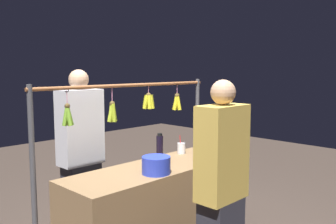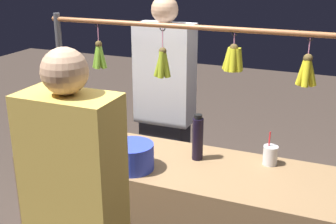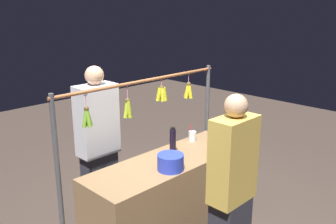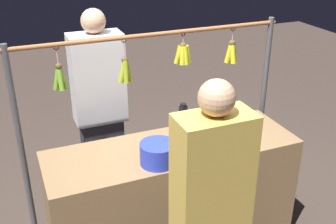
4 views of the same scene
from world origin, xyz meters
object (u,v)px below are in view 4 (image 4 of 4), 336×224
water_bottle (183,122)px  drink_cup (225,117)px  blue_bucket (158,153)px  vendor_person (101,116)px

water_bottle → drink_cup: water_bottle is taller
drink_cup → blue_bucket: bearing=26.4°
vendor_person → water_bottle: bearing=126.9°
vendor_person → blue_bucket: bearing=101.1°
blue_bucket → vendor_person: 0.90m
water_bottle → blue_bucket: 0.40m
blue_bucket → vendor_person: bearing=-78.9°
water_bottle → vendor_person: vendor_person is taller
water_bottle → drink_cup: 0.42m
water_bottle → vendor_person: size_ratio=0.16×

